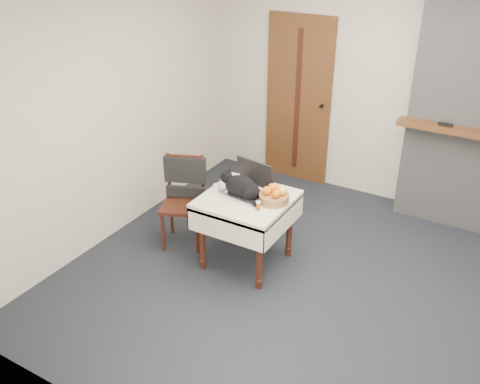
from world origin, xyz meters
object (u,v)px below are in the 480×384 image
object	(u,v)px
side_table	(247,208)
door	(298,101)
laptop	(249,185)
chair	(184,188)
fruit_basket	(274,196)
cat	(242,187)
pill_bottle	(258,205)
cream_jar	(217,188)

from	to	relation	value
side_table	door	bearing A→B (deg)	101.89
side_table	laptop	bearing A→B (deg)	108.44
laptop	chair	xyz separation A→B (m)	(-0.72, -0.03, -0.20)
fruit_basket	chair	bearing A→B (deg)	179.46
cat	chair	bearing A→B (deg)	178.23
fruit_basket	cat	bearing A→B (deg)	-167.67
side_table	fruit_basket	size ratio (longest dim) A/B	2.91
fruit_basket	chair	size ratio (longest dim) A/B	0.30
chair	fruit_basket	bearing A→B (deg)	-23.27
side_table	cat	distance (m)	0.22
door	pill_bottle	xyz separation A→B (m)	(0.61, -2.10, -0.26)
chair	cream_jar	bearing A→B (deg)	-35.25
cream_jar	door	bearing A→B (deg)	93.28
cream_jar	fruit_basket	distance (m)	0.56
door	cat	bearing A→B (deg)	-79.48
cream_jar	chair	xyz separation A→B (m)	(-0.45, 0.10, -0.16)
laptop	cream_jar	distance (m)	0.30
laptop	fruit_basket	distance (m)	0.28
door	chair	size ratio (longest dim) A/B	2.21
chair	side_table	bearing A→B (deg)	-27.43
door	fruit_basket	xyz separation A→B (m)	(0.66, -1.90, -0.24)
cream_jar	chair	bearing A→B (deg)	167.48
laptop	pill_bottle	bearing A→B (deg)	-36.57
pill_bottle	laptop	bearing A→B (deg)	133.93
fruit_basket	cream_jar	bearing A→B (deg)	-170.63
door	laptop	distance (m)	1.92
door	side_table	bearing A→B (deg)	-78.11
door	cream_jar	distance (m)	2.02
laptop	chair	bearing A→B (deg)	-168.22
cream_jar	chair	world-z (taller)	chair
laptop	cream_jar	size ratio (longest dim) A/B	6.29
side_table	laptop	xyz separation A→B (m)	(-0.03, 0.09, 0.19)
chair	laptop	bearing A→B (deg)	-20.45
cat	cream_jar	distance (m)	0.26
door	side_table	xyz separation A→B (m)	(0.41, -1.96, -0.41)
pill_bottle	chair	bearing A→B (deg)	167.55
side_table	chair	size ratio (longest dim) A/B	0.86
chair	door	bearing A→B (deg)	57.22
laptop	fruit_basket	bearing A→B (deg)	1.79
laptop	fruit_basket	xyz separation A→B (m)	(0.28, -0.04, -0.01)
door	chair	distance (m)	1.97
side_table	chair	world-z (taller)	chair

